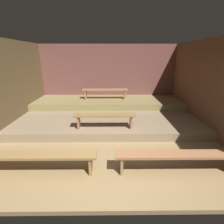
# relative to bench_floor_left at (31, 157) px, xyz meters

# --- Properties ---
(ground) EXTENTS (6.52, 6.01, 0.08)m
(ground) POSITION_rel_bench_floor_left_xyz_m (1.39, 2.13, -0.38)
(ground) COLOR olive
(wall_back) EXTENTS (6.52, 0.06, 2.60)m
(wall_back) POSITION_rel_bench_floor_left_xyz_m (1.39, 4.77, 0.97)
(wall_back) COLOR brown
(wall_back) RESTS_ON ground
(wall_left) EXTENTS (0.06, 6.01, 2.60)m
(wall_left) POSITION_rel_bench_floor_left_xyz_m (-1.50, 2.13, 0.97)
(wall_left) COLOR brown
(wall_left) RESTS_ON ground
(wall_right) EXTENTS (0.06, 6.01, 2.60)m
(wall_right) POSITION_rel_bench_floor_left_xyz_m (4.28, 2.13, 0.97)
(wall_right) COLOR brown
(wall_right) RESTS_ON ground
(platform_lower) EXTENTS (5.72, 3.57, 0.23)m
(platform_lower) POSITION_rel_bench_floor_left_xyz_m (1.39, 2.96, -0.22)
(platform_lower) COLOR #836F55
(platform_lower) RESTS_ON ground
(platform_middle) EXTENTS (5.72, 1.67, 0.23)m
(platform_middle) POSITION_rel_bench_floor_left_xyz_m (1.39, 3.90, 0.01)
(platform_middle) COLOR olive
(platform_middle) RESTS_ON platform_lower
(bench_floor_left) EXTENTS (2.44, 0.28, 0.40)m
(bench_floor_left) POSITION_rel_bench_floor_left_xyz_m (0.00, 0.00, 0.00)
(bench_floor_left) COLOR olive
(bench_floor_left) RESTS_ON ground
(bench_floor_right) EXTENTS (2.44, 0.28, 0.40)m
(bench_floor_right) POSITION_rel_bench_floor_left_xyz_m (2.79, 0.00, 0.00)
(bench_floor_right) COLOR #915F3E
(bench_floor_right) RESTS_ON ground
(bench_lower_center) EXTENTS (1.68, 0.28, 0.40)m
(bench_lower_center) POSITION_rel_bench_floor_left_xyz_m (1.32, 1.58, 0.22)
(bench_lower_center) COLOR olive
(bench_lower_center) RESTS_ON platform_lower
(bench_middle_center) EXTENTS (1.82, 0.28, 0.40)m
(bench_middle_center) POSITION_rel_bench_floor_left_xyz_m (1.27, 3.98, 0.45)
(bench_middle_center) COLOR olive
(bench_middle_center) RESTS_ON platform_middle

